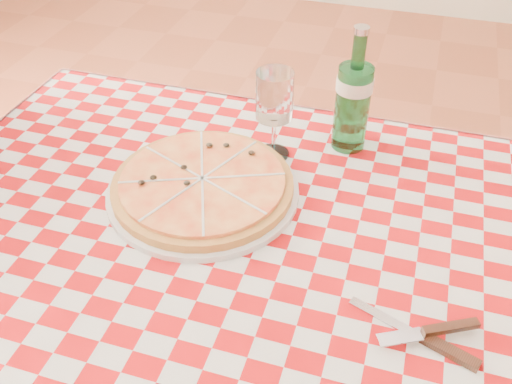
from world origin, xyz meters
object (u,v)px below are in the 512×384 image
dining_table (257,283)px  water_bottle (354,90)px  wine_glass (274,115)px  pizza_plate (203,184)px

dining_table → water_bottle: 0.41m
dining_table → wine_glass: (-0.04, 0.25, 0.19)m
wine_glass → water_bottle: bearing=29.1°
dining_table → pizza_plate: pizza_plate is taller
wine_glass → pizza_plate: bearing=-119.5°
pizza_plate → wine_glass: size_ratio=1.93×
pizza_plate → wine_glass: (0.09, 0.16, 0.07)m
pizza_plate → dining_table: bearing=-35.7°
wine_glass → dining_table: bearing=-80.4°
water_bottle → wine_glass: size_ratio=1.40×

